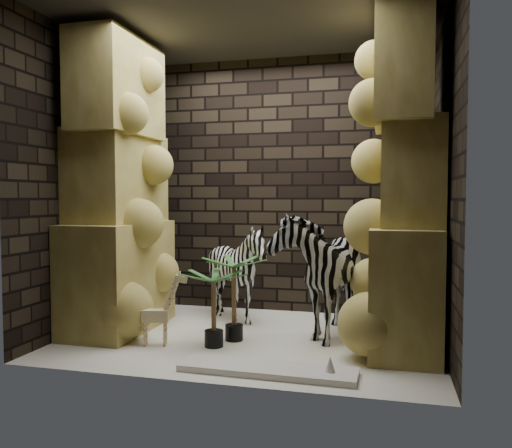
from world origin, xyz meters
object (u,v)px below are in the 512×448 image
(palm_front, at_px, (234,298))
(zebra_left, at_px, (237,278))
(giraffe_toy, at_px, (155,307))
(zebra_right, at_px, (322,261))
(palm_back, at_px, (214,308))
(surfboard, at_px, (267,369))

(palm_front, bearing_deg, zebra_left, 104.25)
(zebra_left, height_order, giraffe_toy, zebra_left)
(zebra_right, xyz_separation_m, zebra_left, (-0.95, 0.21, -0.24))
(palm_back, relative_size, surfboard, 0.51)
(zebra_right, distance_m, giraffe_toy, 1.69)
(palm_front, relative_size, surfboard, 0.58)
(palm_front, distance_m, palm_back, 0.28)
(zebra_left, xyz_separation_m, surfboard, (0.69, -1.50, -0.46))
(palm_front, bearing_deg, palm_back, -115.92)
(zebra_right, relative_size, zebra_left, 1.35)
(zebra_left, bearing_deg, giraffe_toy, -115.09)
(zebra_left, distance_m, giraffe_toy, 1.15)
(zebra_left, height_order, palm_back, zebra_left)
(giraffe_toy, bearing_deg, palm_back, -5.36)
(surfboard, bearing_deg, zebra_left, 115.84)
(zebra_right, xyz_separation_m, surfboard, (-0.26, -1.29, -0.70))
(giraffe_toy, distance_m, palm_front, 0.74)
(surfboard, bearing_deg, palm_front, 123.74)
(palm_back, bearing_deg, surfboard, -41.45)
(zebra_right, relative_size, palm_front, 1.79)
(zebra_left, distance_m, surfboard, 1.71)
(palm_front, bearing_deg, giraffe_toy, -152.44)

